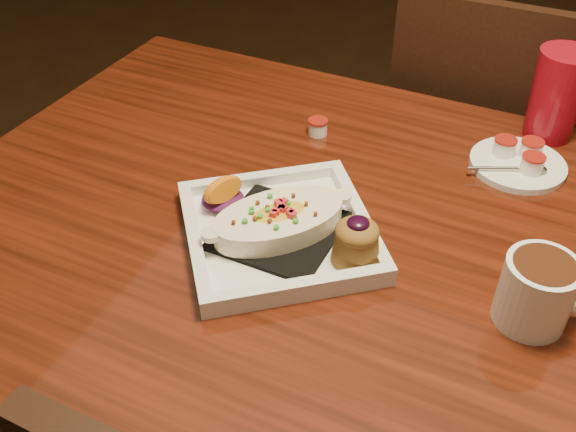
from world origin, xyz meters
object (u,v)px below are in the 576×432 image
at_px(red_tumbler, 557,95).
at_px(plate, 287,227).
at_px(saucer, 518,161).
at_px(coffee_mug, 539,290).
at_px(table, 403,296).
at_px(chair_far, 479,163).

bearing_deg(red_tumbler, plate, -122.63).
bearing_deg(saucer, red_tumbler, 77.29).
height_order(plate, coffee_mug, coffee_mug).
relative_size(table, red_tumbler, 9.39).
relative_size(plate, saucer, 2.34).
bearing_deg(saucer, coffee_mug, -76.99).
bearing_deg(chair_far, table, 90.00).
bearing_deg(table, red_tumbler, 72.46).
bearing_deg(red_tumbler, saucer, -102.71).
relative_size(plate, coffee_mug, 2.99).
distance_m(table, coffee_mug, 0.24).
xyz_separation_m(chair_far, plate, (-0.17, -0.69, 0.27)).
relative_size(chair_far, coffee_mug, 7.55).
bearing_deg(saucer, plate, -128.51).
relative_size(coffee_mug, red_tumbler, 0.77).
relative_size(table, coffee_mug, 12.18).
distance_m(table, red_tumbler, 0.46).
bearing_deg(red_tumbler, chair_far, 118.84).
relative_size(saucer, red_tumbler, 0.99).
distance_m(table, chair_far, 0.65).
distance_m(plate, coffee_mug, 0.34).
bearing_deg(table, chair_far, 90.00).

